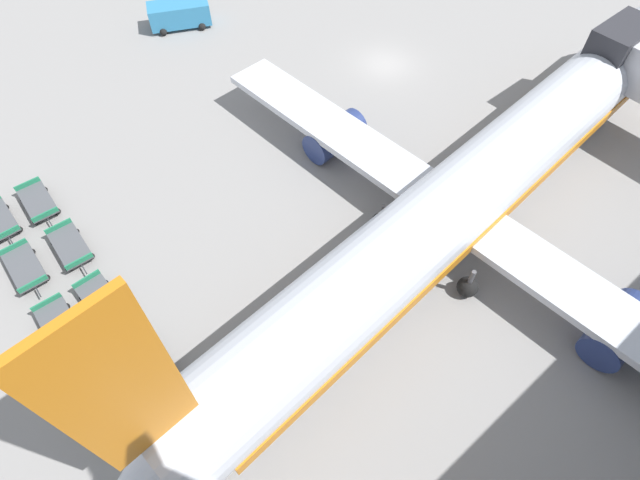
# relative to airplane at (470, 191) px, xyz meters

# --- Properties ---
(ground_plane) EXTENTS (500.00, 500.00, 0.00)m
(ground_plane) POSITION_rel_airplane_xyz_m (-14.05, 7.67, -2.90)
(ground_plane) COLOR gray
(airplane) EXTENTS (35.30, 45.04, 13.34)m
(airplane) POSITION_rel_airplane_xyz_m (0.00, 0.00, 0.00)
(airplane) COLOR silver
(airplane) RESTS_ON ground_plane
(service_van) EXTENTS (3.84, 5.24, 1.94)m
(service_van) POSITION_rel_airplane_xyz_m (-28.64, -1.70, -1.84)
(service_van) COLOR teal
(service_van) RESTS_ON ground_plane
(baggage_dolly_row_near_col_b) EXTENTS (3.81, 1.65, 0.92)m
(baggage_dolly_row_near_col_b) POSITION_rel_airplane_xyz_m (-12.54, -20.49, -2.43)
(baggage_dolly_row_near_col_b) COLOR #515459
(baggage_dolly_row_near_col_b) RESTS_ON ground_plane
(baggage_dolly_row_near_col_c) EXTENTS (3.82, 1.68, 0.92)m
(baggage_dolly_row_near_col_c) POSITION_rel_airplane_xyz_m (-8.03, -20.41, -2.43)
(baggage_dolly_row_near_col_c) COLOR #515459
(baggage_dolly_row_near_col_c) RESTS_ON ground_plane
(baggage_dolly_row_near_col_d) EXTENTS (3.84, 1.75, 0.92)m
(baggage_dolly_row_near_col_d) POSITION_rel_airplane_xyz_m (-4.03, -20.58, -2.43)
(baggage_dolly_row_near_col_d) COLOR #515459
(baggage_dolly_row_near_col_d) RESTS_ON ground_plane
(baggage_dolly_row_mid_a_col_a) EXTENTS (3.82, 1.69, 0.92)m
(baggage_dolly_row_mid_a_col_a) POSITION_rel_airplane_xyz_m (-16.67, -18.21, -2.43)
(baggage_dolly_row_mid_a_col_a) COLOR #515459
(baggage_dolly_row_mid_a_col_a) RESTS_ON ground_plane
(baggage_dolly_row_mid_a_col_b) EXTENTS (3.82, 1.69, 0.92)m
(baggage_dolly_row_mid_a_col_b) POSITION_rel_airplane_xyz_m (-12.36, -18.04, -2.43)
(baggage_dolly_row_mid_a_col_b) COLOR #515459
(baggage_dolly_row_mid_a_col_b) RESTS_ON ground_plane
(baggage_dolly_row_mid_a_col_c) EXTENTS (3.83, 1.72, 0.92)m
(baggage_dolly_row_mid_a_col_c) POSITION_rel_airplane_xyz_m (-8.05, -18.19, -2.43)
(baggage_dolly_row_mid_a_col_c) COLOR #515459
(baggage_dolly_row_mid_a_col_c) RESTS_ON ground_plane
(baggage_dolly_row_mid_a_col_d) EXTENTS (3.83, 1.72, 0.92)m
(baggage_dolly_row_mid_a_col_d) POSITION_rel_airplane_xyz_m (-3.87, -17.91, -2.43)
(baggage_dolly_row_mid_a_col_d) COLOR #515459
(baggage_dolly_row_mid_a_col_d) RESTS_ON ground_plane
(stand_guidance_stripe) EXTENTS (2.81, 29.93, 0.01)m
(stand_guidance_stripe) POSITION_rel_airplane_xyz_m (0.68, -9.53, -2.90)
(stand_guidance_stripe) COLOR yellow
(stand_guidance_stripe) RESTS_ON ground_plane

